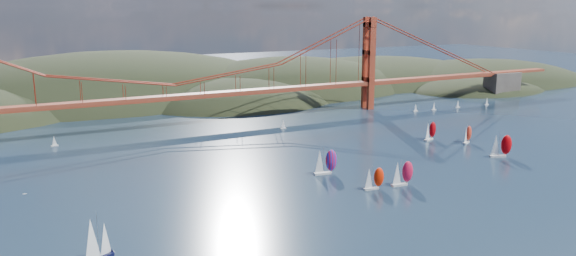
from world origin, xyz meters
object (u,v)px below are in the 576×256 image
at_px(racer_2, 501,145).
at_px(racer_4, 467,134).
at_px(sloop_navy, 96,240).
at_px(racer_1, 402,173).
at_px(racer_3, 430,131).
at_px(racer_0, 374,178).
at_px(racer_rwb, 325,161).

xyz_separation_m(racer_2, racer_4, (5.62, 24.49, -0.88)).
bearing_deg(sloop_navy, racer_4, -13.63).
distance_m(racer_1, racer_2, 61.21).
bearing_deg(racer_4, racer_3, 104.29).
relative_size(racer_0, racer_rwb, 0.82).
bearing_deg(sloop_navy, racer_rwb, -6.69).
relative_size(racer_1, racer_rwb, 0.93).
bearing_deg(racer_3, racer_4, -67.54).
relative_size(racer_2, racer_rwb, 1.02).
bearing_deg(racer_3, racer_0, -163.32).
relative_size(racer_2, racer_3, 1.11).
bearing_deg(racer_3, racer_1, -157.52).
xyz_separation_m(sloop_navy, racer_0, (92.98, 14.63, -1.59)).
relative_size(sloop_navy, racer_1, 1.32).
bearing_deg(racer_0, sloop_navy, -165.17).
xyz_separation_m(sloop_navy, racer_1, (104.36, 13.71, -1.05)).
relative_size(racer_1, racer_4, 1.11).
distance_m(racer_4, racer_rwb, 83.61).
height_order(racer_2, racer_rwb, racer_2).
height_order(racer_1, racer_3, racer_1).
bearing_deg(racer_rwb, sloop_navy, -148.77).
distance_m(sloop_navy, racer_rwb, 95.10).
xyz_separation_m(sloop_navy, racer_2, (164.48, 25.22, -0.63)).
height_order(sloop_navy, racer_3, sloop_navy).
xyz_separation_m(racer_1, racer_rwb, (-16.97, 23.80, 0.35)).
bearing_deg(racer_rwb, racer_2, -1.05).
height_order(racer_0, racer_4, racer_4).
bearing_deg(racer_2, racer_0, -152.74).
xyz_separation_m(racer_1, racer_4, (65.74, 36.00, -0.46)).
height_order(sloop_navy, racer_0, sloop_navy).
height_order(racer_4, racer_rwb, racer_rwb).
relative_size(racer_2, racer_4, 1.21).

